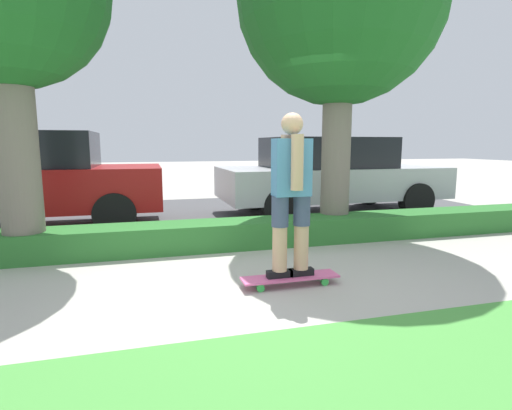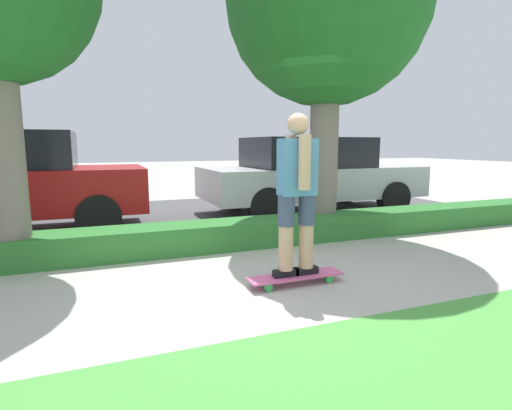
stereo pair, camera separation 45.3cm
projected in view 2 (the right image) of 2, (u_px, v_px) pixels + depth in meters
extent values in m
plane|color=#ADA89E|center=(267.00, 285.00, 4.06)|extent=(60.00, 60.00, 0.00)
cube|color=#474749|center=(185.00, 216.00, 7.93)|extent=(12.61, 5.00, 0.01)
cube|color=#2D702D|center=(222.00, 235.00, 5.50)|extent=(12.61, 0.60, 0.36)
cube|color=#DB5B93|center=(296.00, 276.00, 4.07)|extent=(1.00, 0.24, 0.02)
cylinder|color=green|center=(329.00, 279.00, 4.12)|extent=(0.08, 0.04, 0.08)
cylinder|color=green|center=(320.00, 274.00, 4.28)|extent=(0.08, 0.04, 0.08)
cylinder|color=green|center=(268.00, 288.00, 3.88)|extent=(0.08, 0.04, 0.08)
cylinder|color=green|center=(262.00, 282.00, 4.04)|extent=(0.08, 0.04, 0.08)
cube|color=black|center=(286.00, 273.00, 4.02)|extent=(0.26, 0.09, 0.07)
cylinder|color=tan|center=(286.00, 233.00, 3.96)|extent=(0.15, 0.15, 0.75)
cylinder|color=#3D4766|center=(286.00, 211.00, 3.93)|extent=(0.17, 0.17, 0.30)
cube|color=black|center=(306.00, 270.00, 4.11)|extent=(0.26, 0.09, 0.07)
cylinder|color=tan|center=(306.00, 231.00, 4.04)|extent=(0.15, 0.15, 0.75)
cylinder|color=#3D4766|center=(307.00, 210.00, 4.01)|extent=(0.17, 0.17, 0.30)
cube|color=#4C84B7|center=(297.00, 167.00, 3.91)|extent=(0.36, 0.20, 0.55)
cylinder|color=tan|center=(305.00, 162.00, 3.76)|extent=(0.12, 0.12, 0.52)
cylinder|color=tan|center=(291.00, 161.00, 4.03)|extent=(0.12, 0.12, 0.52)
sphere|color=tan|center=(298.00, 124.00, 3.84)|extent=(0.21, 0.21, 0.21)
cylinder|color=#70665B|center=(1.00, 157.00, 4.41)|extent=(0.47, 0.47, 2.57)
cylinder|color=#70665B|center=(324.00, 150.00, 6.14)|extent=(0.43, 0.43, 2.65)
sphere|color=#1E5B23|center=(327.00, 2.00, 5.82)|extent=(2.98, 2.98, 2.98)
cube|color=maroon|center=(15.00, 191.00, 6.31)|extent=(3.94, 1.74, 0.70)
cube|color=black|center=(2.00, 150.00, 6.17)|extent=(2.05, 1.53, 0.59)
cylinder|color=black|center=(99.00, 216.00, 6.07)|extent=(0.67, 0.21, 0.67)
cylinder|color=black|center=(99.00, 202.00, 7.53)|extent=(0.67, 0.21, 0.67)
cube|color=#B7B7BC|center=(311.00, 181.00, 8.38)|extent=(4.57, 2.03, 0.62)
cube|color=black|center=(306.00, 152.00, 8.24)|extent=(2.39, 1.76, 0.60)
cylinder|color=black|center=(394.00, 198.00, 8.10)|extent=(0.68, 0.23, 0.68)
cylinder|color=black|center=(344.00, 189.00, 9.75)|extent=(0.68, 0.23, 0.68)
cylinder|color=black|center=(266.00, 206.00, 7.10)|extent=(0.68, 0.23, 0.68)
cylinder|color=black|center=(235.00, 194.00, 8.75)|extent=(0.68, 0.23, 0.68)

